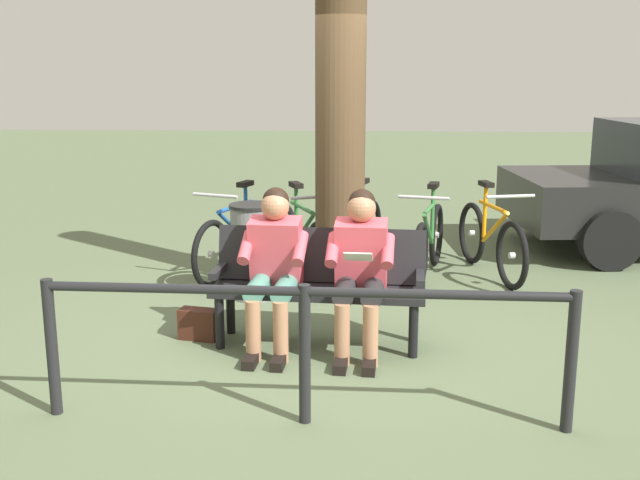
# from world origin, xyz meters

# --- Properties ---
(ground_plane) EXTENTS (40.00, 40.00, 0.00)m
(ground_plane) POSITION_xyz_m (0.00, 0.00, 0.00)
(ground_plane) COLOR #566647
(bench) EXTENTS (1.63, 0.59, 0.87)m
(bench) POSITION_xyz_m (-0.04, -0.01, 0.51)
(bench) COLOR black
(bench) RESTS_ON ground
(person_reading) EXTENTS (0.51, 0.79, 1.20)m
(person_reading) POSITION_xyz_m (-0.35, 0.18, 0.66)
(person_reading) COLOR #D84C59
(person_reading) RESTS_ON ground
(person_companion) EXTENTS (0.51, 0.79, 1.20)m
(person_companion) POSITION_xyz_m (0.29, 0.13, 0.66)
(person_companion) COLOR #D84C59
(person_companion) RESTS_ON ground
(handbag) EXTENTS (0.32, 0.20, 0.24)m
(handbag) POSITION_xyz_m (0.90, 0.00, 0.12)
(handbag) COLOR #3F1E14
(handbag) RESTS_ON ground
(tree_trunk) EXTENTS (0.44, 0.44, 3.93)m
(tree_trunk) POSITION_xyz_m (-0.16, -1.19, 1.97)
(tree_trunk) COLOR #4C3823
(tree_trunk) RESTS_ON ground
(litter_bin) EXTENTS (0.42, 0.42, 0.87)m
(litter_bin) POSITION_xyz_m (0.62, -1.12, 0.44)
(litter_bin) COLOR slate
(litter_bin) RESTS_ON ground
(bicycle_purple) EXTENTS (0.56, 1.65, 0.94)m
(bicycle_purple) POSITION_xyz_m (-1.67, -2.00, 0.36)
(bicycle_purple) COLOR black
(bicycle_purple) RESTS_ON ground
(bicycle_black) EXTENTS (0.57, 1.64, 0.94)m
(bicycle_black) POSITION_xyz_m (-1.03, -1.89, 0.36)
(bicycle_black) COLOR black
(bicycle_black) RESTS_ON ground
(bicycle_red) EXTENTS (0.64, 1.62, 0.94)m
(bicycle_red) POSITION_xyz_m (-0.31, -2.12, 0.36)
(bicycle_red) COLOR black
(bicycle_red) RESTS_ON ground
(bicycle_blue) EXTENTS (0.74, 1.57, 0.94)m
(bicycle_blue) POSITION_xyz_m (0.23, -1.85, 0.36)
(bicycle_blue) COLOR black
(bicycle_blue) RESTS_ON ground
(bicycle_silver) EXTENTS (0.69, 1.60, 0.94)m
(bicycle_silver) POSITION_xyz_m (0.89, -1.89, 0.36)
(bicycle_silver) COLOR black
(bicycle_silver) RESTS_ON ground
(railing_fence) EXTENTS (3.12, 0.14, 0.85)m
(railing_fence) POSITION_xyz_m (-0.03, 1.37, 0.59)
(railing_fence) COLOR black
(railing_fence) RESTS_ON ground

